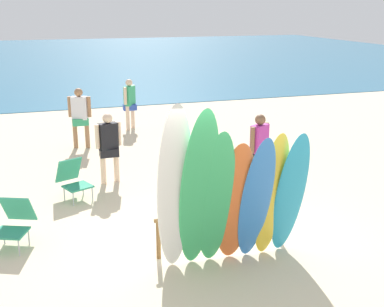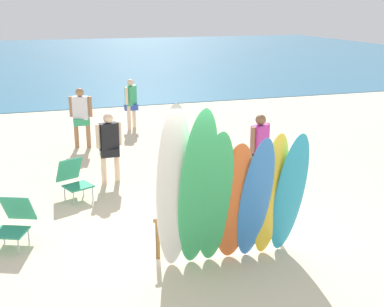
{
  "view_description": "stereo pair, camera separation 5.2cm",
  "coord_description": "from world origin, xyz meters",
  "px_view_note": "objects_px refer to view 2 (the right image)",
  "views": [
    {
      "loc": [
        -2.59,
        -6.65,
        3.75
      ],
      "look_at": [
        0.0,
        1.54,
        1.16
      ],
      "focal_mm": 46.1,
      "sensor_mm": 36.0,
      "label": 1
    },
    {
      "loc": [
        -2.54,
        -6.67,
        3.75
      ],
      "look_at": [
        0.0,
        1.54,
        1.16
      ],
      "focal_mm": 46.1,
      "sensor_mm": 36.0,
      "label": 2
    }
  ],
  "objects_px": {
    "surfboard_teal_6": "(289,195)",
    "beach_chair_red": "(73,178)",
    "surfboard_white_0": "(174,191)",
    "surfboard_blue_4": "(255,200)",
    "beachgoer_by_water": "(81,114)",
    "beachgoer_near_rack": "(109,143)",
    "surfboard_green_2": "(215,200)",
    "beach_chair_blue": "(14,220)",
    "surfboard_yellow_5": "(271,196)",
    "beachgoer_strolling": "(260,147)",
    "surfboard_green_1": "(198,192)",
    "surfboard_orange_3": "(234,204)",
    "beachgoer_photographing": "(131,101)",
    "surfboard_rack": "(221,220)"
  },
  "relations": [
    {
      "from": "surfboard_white_0",
      "to": "surfboard_teal_6",
      "type": "bearing_deg",
      "value": 4.68
    },
    {
      "from": "beachgoer_near_rack",
      "to": "surfboard_orange_3",
      "type": "bearing_deg",
      "value": 92.23
    },
    {
      "from": "beachgoer_strolling",
      "to": "beachgoer_photographing",
      "type": "bearing_deg",
      "value": -106.25
    },
    {
      "from": "surfboard_rack",
      "to": "beachgoer_strolling",
      "type": "distance_m",
      "value": 2.92
    },
    {
      "from": "surfboard_blue_4",
      "to": "beach_chair_blue",
      "type": "bearing_deg",
      "value": 152.14
    },
    {
      "from": "surfboard_white_0",
      "to": "surfboard_blue_4",
      "type": "relative_size",
      "value": 1.24
    },
    {
      "from": "surfboard_rack",
      "to": "surfboard_teal_6",
      "type": "height_order",
      "value": "surfboard_teal_6"
    },
    {
      "from": "surfboard_teal_6",
      "to": "surfboard_green_2",
      "type": "bearing_deg",
      "value": 179.99
    },
    {
      "from": "beachgoer_strolling",
      "to": "beachgoer_by_water",
      "type": "bearing_deg",
      "value": -83.99
    },
    {
      "from": "surfboard_teal_6",
      "to": "beachgoer_photographing",
      "type": "distance_m",
      "value": 8.88
    },
    {
      "from": "beachgoer_near_rack",
      "to": "surfboard_blue_4",
      "type": "bearing_deg",
      "value": 95.75
    },
    {
      "from": "beachgoer_by_water",
      "to": "beachgoer_near_rack",
      "type": "height_order",
      "value": "beachgoer_by_water"
    },
    {
      "from": "surfboard_blue_4",
      "to": "beachgoer_strolling",
      "type": "xyz_separation_m",
      "value": [
        1.41,
        2.9,
        -0.1
      ]
    },
    {
      "from": "surfboard_white_0",
      "to": "beachgoer_near_rack",
      "type": "relative_size",
      "value": 1.69
    },
    {
      "from": "surfboard_yellow_5",
      "to": "beach_chair_blue",
      "type": "relative_size",
      "value": 2.38
    },
    {
      "from": "beachgoer_photographing",
      "to": "surfboard_rack",
      "type": "bearing_deg",
      "value": 39.59
    },
    {
      "from": "surfboard_orange_3",
      "to": "beachgoer_photographing",
      "type": "relative_size",
      "value": 1.29
    },
    {
      "from": "beach_chair_blue",
      "to": "beachgoer_by_water",
      "type": "bearing_deg",
      "value": 96.47
    },
    {
      "from": "surfboard_yellow_5",
      "to": "beachgoer_strolling",
      "type": "distance_m",
      "value": 3.04
    },
    {
      "from": "surfboard_white_0",
      "to": "beachgoer_photographing",
      "type": "relative_size",
      "value": 1.67
    },
    {
      "from": "surfboard_orange_3",
      "to": "surfboard_white_0",
      "type": "bearing_deg",
      "value": -175.63
    },
    {
      "from": "surfboard_yellow_5",
      "to": "beach_chair_blue",
      "type": "bearing_deg",
      "value": 150.87
    },
    {
      "from": "surfboard_green_1",
      "to": "surfboard_blue_4",
      "type": "relative_size",
      "value": 1.23
    },
    {
      "from": "beach_chair_red",
      "to": "beachgoer_near_rack",
      "type": "bearing_deg",
      "value": 15.9
    },
    {
      "from": "surfboard_teal_6",
      "to": "beach_chair_blue",
      "type": "bearing_deg",
      "value": 156.66
    },
    {
      "from": "surfboard_white_0",
      "to": "surfboard_orange_3",
      "type": "distance_m",
      "value": 0.96
    },
    {
      "from": "surfboard_yellow_5",
      "to": "beachgoer_photographing",
      "type": "height_order",
      "value": "surfboard_yellow_5"
    },
    {
      "from": "surfboard_white_0",
      "to": "surfboard_blue_4",
      "type": "height_order",
      "value": "surfboard_white_0"
    },
    {
      "from": "surfboard_white_0",
      "to": "beachgoer_strolling",
      "type": "bearing_deg",
      "value": 52.78
    },
    {
      "from": "surfboard_orange_3",
      "to": "beach_chair_red",
      "type": "distance_m",
      "value": 4.07
    },
    {
      "from": "beach_chair_blue",
      "to": "beach_chair_red",
      "type": "bearing_deg",
      "value": 81.7
    },
    {
      "from": "surfboard_blue_4",
      "to": "surfboard_teal_6",
      "type": "bearing_deg",
      "value": 2.83
    },
    {
      "from": "surfboard_rack",
      "to": "surfboard_orange_3",
      "type": "distance_m",
      "value": 0.72
    },
    {
      "from": "surfboard_yellow_5",
      "to": "beachgoer_near_rack",
      "type": "xyz_separation_m",
      "value": [
        -1.82,
        4.13,
        -0.13
      ]
    },
    {
      "from": "beachgoer_photographing",
      "to": "beachgoer_near_rack",
      "type": "xyz_separation_m",
      "value": [
        -1.34,
        -4.67,
        -0.01
      ]
    },
    {
      "from": "surfboard_green_1",
      "to": "beachgoer_by_water",
      "type": "xyz_separation_m",
      "value": [
        -0.98,
        7.2,
        -0.32
      ]
    },
    {
      "from": "beach_chair_red",
      "to": "surfboard_green_1",
      "type": "bearing_deg",
      "value": -90.59
    },
    {
      "from": "surfboard_green_2",
      "to": "surfboard_orange_3",
      "type": "height_order",
      "value": "surfboard_green_2"
    },
    {
      "from": "surfboard_green_2",
      "to": "beachgoer_strolling",
      "type": "relative_size",
      "value": 1.39
    },
    {
      "from": "surfboard_orange_3",
      "to": "surfboard_blue_4",
      "type": "relative_size",
      "value": 0.96
    },
    {
      "from": "surfboard_teal_6",
      "to": "beach_chair_red",
      "type": "height_order",
      "value": "surfboard_teal_6"
    },
    {
      "from": "surfboard_green_2",
      "to": "beach_chair_red",
      "type": "height_order",
      "value": "surfboard_green_2"
    },
    {
      "from": "surfboard_orange_3",
      "to": "beachgoer_photographing",
      "type": "xyz_separation_m",
      "value": [
        0.11,
        8.83,
        -0.08
      ]
    },
    {
      "from": "beachgoer_by_water",
      "to": "surfboard_green_2",
      "type": "bearing_deg",
      "value": -61.52
    },
    {
      "from": "surfboard_teal_6",
      "to": "surfboard_rack",
      "type": "bearing_deg",
      "value": 148.12
    },
    {
      "from": "surfboard_green_2",
      "to": "beachgoer_photographing",
      "type": "relative_size",
      "value": 1.43
    },
    {
      "from": "surfboard_yellow_5",
      "to": "beachgoer_photographing",
      "type": "distance_m",
      "value": 8.82
    },
    {
      "from": "surfboard_orange_3",
      "to": "beachgoer_near_rack",
      "type": "xyz_separation_m",
      "value": [
        -1.23,
        4.15,
        -0.1
      ]
    },
    {
      "from": "beachgoer_photographing",
      "to": "beach_chair_red",
      "type": "xyz_separation_m",
      "value": [
        -2.17,
        -5.36,
        -0.48
      ]
    },
    {
      "from": "surfboard_green_2",
      "to": "surfboard_yellow_5",
      "type": "bearing_deg",
      "value": 5.34
    }
  ]
}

